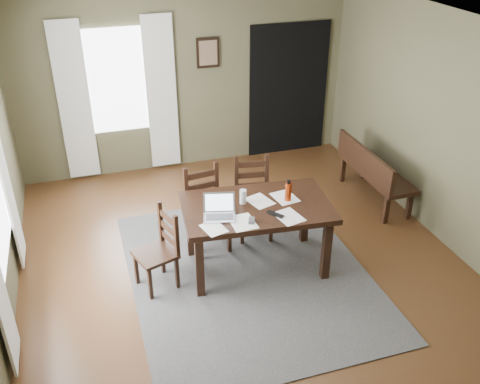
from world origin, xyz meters
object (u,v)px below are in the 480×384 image
object	(u,v)px
dining_table	(257,213)
water_bottle	(288,191)
bench	(372,169)
laptop	(219,210)
chair_back_left	(207,210)
chair_back_right	(253,198)
chair_end	(159,250)

from	to	relation	value
dining_table	water_bottle	size ratio (longest dim) A/B	6.87
bench	laptop	bearing A→B (deg)	113.27
chair_back_left	bench	xyz separation A→B (m)	(2.45, 0.42, -0.02)
chair_back_right	bench	size ratio (longest dim) A/B	0.71
laptop	bench	bearing A→B (deg)	37.80
chair_back_left	water_bottle	bearing A→B (deg)	-43.56
dining_table	chair_end	bearing A→B (deg)	-174.47
chair_back_left	chair_back_right	bearing A→B (deg)	2.18
chair_back_right	laptop	distance (m)	1.06
chair_back_left	laptop	world-z (taller)	laptop
chair_back_left	laptop	xyz separation A→B (m)	(-0.02, -0.64, 0.37)
chair_back_left	chair_back_right	world-z (taller)	chair_back_left
chair_back_left	chair_end	bearing A→B (deg)	-148.01
bench	dining_table	bearing A→B (deg)	115.91
dining_table	chair_back_left	distance (m)	0.74
laptop	water_bottle	distance (m)	0.81
water_bottle	chair_back_left	bearing A→B (deg)	144.43
laptop	dining_table	bearing A→B (deg)	24.57
laptop	chair_end	bearing A→B (deg)	-172.05
chair_back_left	chair_back_right	xyz separation A→B (m)	(0.62, 0.11, -0.01)
chair_back_left	water_bottle	size ratio (longest dim) A/B	4.15
chair_back_left	bench	size ratio (longest dim) A/B	0.72
bench	laptop	world-z (taller)	laptop
dining_table	bench	size ratio (longest dim) A/B	1.19
dining_table	chair_end	size ratio (longest dim) A/B	1.85
chair_end	bench	xyz separation A→B (m)	(3.12, 0.98, 0.03)
chair_back_left	water_bottle	xyz separation A→B (m)	(0.79, -0.57, 0.43)
chair_end	chair_back_right	bearing A→B (deg)	99.26
bench	water_bottle	bearing A→B (deg)	120.72
dining_table	bench	world-z (taller)	dining_table
dining_table	laptop	world-z (taller)	laptop
chair_back_right	chair_end	bearing A→B (deg)	-144.16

